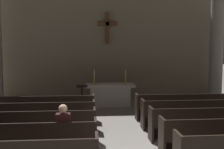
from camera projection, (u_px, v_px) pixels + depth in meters
name	position (u px, v px, depth m)	size (l,w,h in m)	color
pew_left_row_2	(17.00, 142.00, 6.05)	(3.57, 0.50, 0.95)	black
pew_left_row_3	(29.00, 127.00, 7.19)	(3.57, 0.50, 0.95)	black
pew_left_row_4	(37.00, 117.00, 8.32)	(3.57, 0.50, 0.95)	black
pew_left_row_5	(43.00, 109.00, 9.46)	(3.57, 0.50, 0.95)	black
pew_right_row_3	(212.00, 123.00, 7.61)	(3.57, 0.50, 0.95)	black
pew_right_row_4	(196.00, 113.00, 8.74)	(3.57, 0.50, 0.95)	black
pew_right_row_5	(184.00, 106.00, 9.88)	(3.57, 0.50, 0.95)	black
column_right_third	(217.00, 41.00, 12.70)	(0.93, 0.93, 6.01)	gray
altar	(110.00, 94.00, 12.12)	(2.20, 0.90, 1.01)	#BCB7AD
candlestick_left	(94.00, 80.00, 12.00)	(0.16, 0.16, 0.63)	#B79338
candlestick_right	(126.00, 79.00, 12.11)	(0.16, 0.16, 0.63)	#B79338
apse_with_cross	(107.00, 35.00, 13.71)	(11.12, 0.43, 6.51)	gray
lectern	(82.00, 99.00, 10.82)	(0.44, 0.36, 1.15)	black
lone_worshipper	(64.00, 131.00, 6.16)	(0.32, 0.43, 1.32)	#26262B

